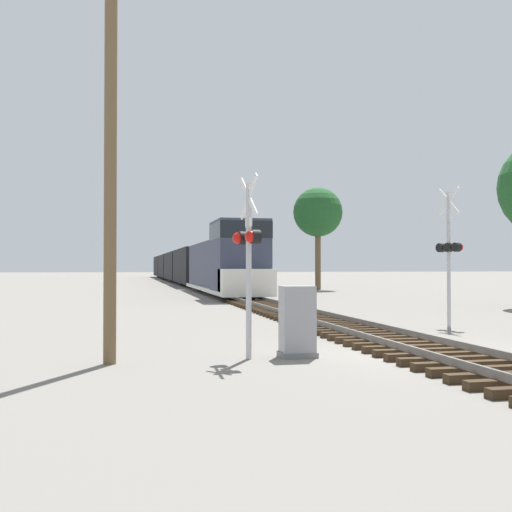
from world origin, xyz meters
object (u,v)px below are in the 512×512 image
Objects in this scene: crossing_signal_far at (449,249)px; crossing_signal_near at (248,248)px; relay_cabinet at (297,322)px; utility_pole at (111,119)px; freight_train at (181,266)px; tree_mid_background at (318,213)px.

crossing_signal_near is at bearing 108.64° from crossing_signal_far.
utility_pole is at bearing -178.86° from relay_cabinet.
freight_train is 9.89× the size of tree_mid_background.
crossing_signal_far is 0.47× the size of utility_pole.
relay_cabinet is (-6.65, -5.14, -1.77)m from crossing_signal_far.
freight_train is at bearing 110.36° from tree_mid_background.
freight_train is at bearing 83.58° from utility_pole.
crossing_signal_far is at bearing -86.18° from freight_train.
freight_train reaches higher than crossing_signal_near.
tree_mid_background is at bearing -69.64° from freight_train.
utility_pole reaches higher than freight_train.
tree_mid_background is (12.26, 35.96, 5.78)m from relay_cabinet.
crossing_signal_near is 2.54× the size of relay_cabinet.
tree_mid_background is (9.35, -25.20, 4.54)m from freight_train.
freight_train is at bearing -11.23° from crossing_signal_far.
freight_train reaches higher than relay_cabinet.
relay_cabinet is at bearing 1.14° from utility_pole.
freight_train is 18.85× the size of crossing_signal_far.
relay_cabinet is at bearing -108.83° from tree_mid_background.
crossing_signal_far reaches higher than relay_cabinet.
tree_mid_background is at bearing 65.74° from utility_pole.
freight_train is 56.15m from crossing_signal_far.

